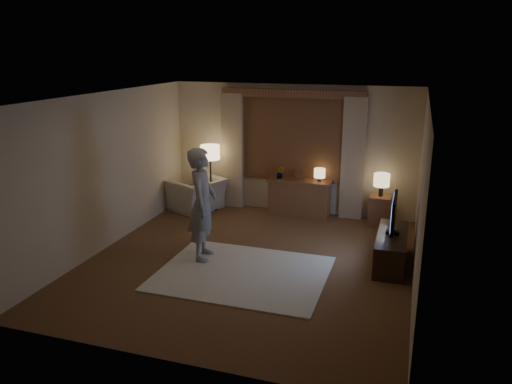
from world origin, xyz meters
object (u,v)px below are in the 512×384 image
at_px(armchair, 197,195).
at_px(person, 202,204).
at_px(tv_stand, 391,249).
at_px(sideboard, 299,198).
at_px(side_table, 379,210).

height_order(armchair, person, person).
distance_m(tv_stand, person, 3.04).
relative_size(sideboard, armchair, 1.18).
height_order(sideboard, tv_stand, sideboard).
bearing_deg(sideboard, armchair, -171.50).
bearing_deg(sideboard, tv_stand, -44.56).
relative_size(sideboard, side_table, 2.14).
distance_m(armchair, tv_stand, 4.32).
relative_size(tv_stand, person, 0.78).
xyz_separation_m(armchair, person, (1.14, -2.28, 0.59)).
bearing_deg(person, sideboard, -31.83).
distance_m(sideboard, person, 2.82).
bearing_deg(tv_stand, person, -166.34).
relative_size(sideboard, person, 0.67).
bearing_deg(side_table, armchair, -175.91).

